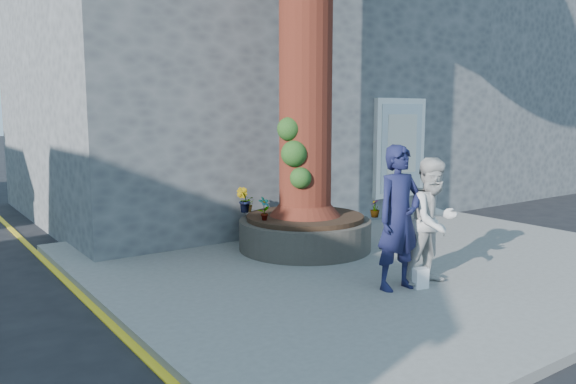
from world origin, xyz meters
TOP-DOWN VIEW (x-y plane):
  - ground at (0.00, 0.00)m, footprint 120.00×120.00m
  - pavement at (1.50, 1.00)m, footprint 9.00×8.00m
  - yellow_line at (-3.05, 1.00)m, footprint 0.10×30.00m
  - stone_shop at (2.50, 7.20)m, footprint 10.30×8.30m
  - neighbour_shop at (10.50, 7.20)m, footprint 6.00×8.00m
  - planter at (0.80, 2.00)m, footprint 2.30×2.30m
  - man at (0.48, -0.52)m, footprint 0.74×0.52m
  - woman at (1.03, -0.63)m, footprint 0.89×0.71m
  - shopping_bag at (0.74, -0.70)m, footprint 0.22×0.16m
  - plant_a at (-0.05, 2.00)m, footprint 0.22×0.16m
  - plant_b at (0.06, 2.85)m, footprint 0.34×0.34m
  - plant_c at (1.65, 1.15)m, footprint 0.23×0.23m
  - plant_d at (0.16, 2.85)m, footprint 0.34×0.34m

SIDE VIEW (x-z plane):
  - ground at x=0.00m, z-range 0.00..0.00m
  - yellow_line at x=-3.05m, z-range 0.00..0.01m
  - pavement at x=1.50m, z-range 0.00..0.12m
  - shopping_bag at x=0.74m, z-range 0.12..0.40m
  - planter at x=0.80m, z-range 0.11..0.71m
  - plant_d at x=0.16m, z-range 0.72..1.01m
  - plant_c at x=1.65m, z-range 0.72..1.02m
  - plant_a at x=-0.05m, z-range 0.72..1.11m
  - plant_b at x=0.06m, z-range 0.72..1.17m
  - woman at x=1.03m, z-range 0.12..1.89m
  - man at x=0.48m, z-range 0.12..2.07m
  - neighbour_shop at x=10.50m, z-range 0.00..6.00m
  - stone_shop at x=2.50m, z-range 0.01..6.31m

